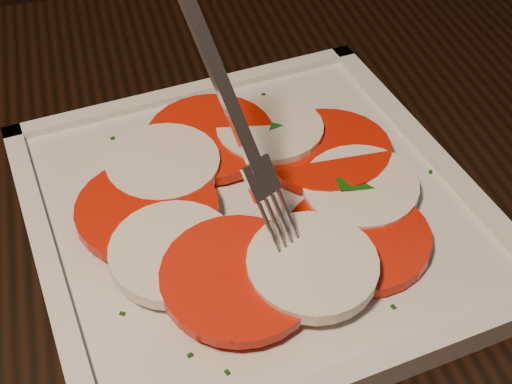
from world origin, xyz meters
The scene contains 4 objects.
table centered at (-0.19, -0.23, 0.65)m, with size 1.21×0.81×0.75m.
plate centered at (-0.12, -0.20, 0.76)m, with size 0.31×0.31×0.01m, color silver.
caprese_salad centered at (-0.12, -0.20, 0.77)m, with size 0.26×0.26×0.03m.
fork centered at (-0.14, -0.20, 0.87)m, with size 0.04×0.11×0.17m, color white, non-canonical shape.
Camera 1 is at (-0.22, -0.54, 1.13)m, focal length 50.00 mm.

